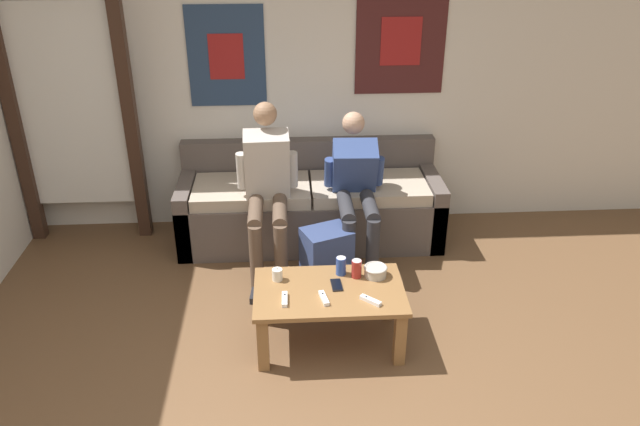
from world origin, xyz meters
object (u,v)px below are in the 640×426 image
object	(u,v)px
drink_can_blue	(341,266)
game_controller_near_left	(324,298)
person_seated_teen	(356,187)
pillar_candle	(277,275)
person_seated_adult	(267,185)
couch	(310,206)
ceramic_bowl	(375,271)
drink_can_red	(357,269)
game_controller_far_center	(371,300)
game_controller_near_right	(285,299)
cell_phone	(336,285)
backpack	(327,260)
coffee_table	(329,300)

from	to	relation	value
drink_can_blue	game_controller_near_left	xyz separation A→B (m)	(-0.13, -0.29, -0.05)
person_seated_teen	pillar_candle	xyz separation A→B (m)	(-0.61, -0.92, -0.19)
person_seated_adult	drink_can_blue	size ratio (longest dim) A/B	10.24
couch	person_seated_teen	xyz separation A→B (m)	(0.34, -0.37, 0.34)
ceramic_bowl	drink_can_red	world-z (taller)	drink_can_red
couch	game_controller_far_center	bearing A→B (deg)	-79.35
ceramic_bowl	drink_can_red	distance (m)	0.13
couch	game_controller_near_right	distance (m)	1.55
drink_can_red	game_controller_near_left	bearing A→B (deg)	-132.78
drink_can_red	game_controller_far_center	size ratio (longest dim) A/B	0.96
person_seated_adult	person_seated_teen	xyz separation A→B (m)	(0.68, 0.04, -0.05)
ceramic_bowl	drink_can_blue	world-z (taller)	drink_can_blue
person_seated_teen	cell_phone	bearing A→B (deg)	-103.03
drink_can_blue	game_controller_far_center	xyz separation A→B (m)	(0.15, -0.33, -0.05)
couch	person_seated_adult	size ratio (longest dim) A/B	1.70
ceramic_bowl	drink_can_blue	xyz separation A→B (m)	(-0.22, 0.04, 0.02)
drink_can_red	game_controller_far_center	distance (m)	0.30
drink_can_red	game_controller_near_right	bearing A→B (deg)	-152.56
backpack	game_controller_near_right	xyz separation A→B (m)	(-0.32, -0.76, 0.19)
couch	coffee_table	bearing A→B (deg)	-87.84
person_seated_teen	drink_can_red	distance (m)	0.93
game_controller_near_left	game_controller_far_center	size ratio (longest dim) A/B	1.15
couch	pillar_candle	distance (m)	1.33
pillar_candle	drink_can_blue	distance (m)	0.42
pillar_candle	game_controller_near_left	size ratio (longest dim) A/B	0.62
coffee_table	drink_can_red	xyz separation A→B (m)	(0.19, 0.14, 0.14)
drink_can_blue	person_seated_teen	bearing A→B (deg)	77.51
couch	game_controller_near_left	size ratio (longest dim) A/B	14.60
ceramic_bowl	pillar_candle	bearing A→B (deg)	-179.29
backpack	pillar_candle	size ratio (longest dim) A/B	5.12
person_seated_teen	game_controller_near_left	xyz separation A→B (m)	(-0.32, -1.16, -0.22)
game_controller_near_left	pillar_candle	bearing A→B (deg)	139.59
couch	pillar_candle	size ratio (longest dim) A/B	23.50
couch	cell_phone	distance (m)	1.39
couch	game_controller_near_right	size ratio (longest dim) A/B	14.94
game_controller_near_right	game_controller_far_center	size ratio (longest dim) A/B	1.12
person_seated_adult	game_controller_near_right	xyz separation A→B (m)	(0.11, -1.12, -0.27)
backpack	ceramic_bowl	distance (m)	0.62
ceramic_bowl	pillar_candle	world-z (taller)	pillar_candle
person_seated_adult	game_controller_far_center	distance (m)	1.35
ceramic_bowl	couch	bearing A→B (deg)	105.93
coffee_table	person_seated_adult	bearing A→B (deg)	111.29
drink_can_blue	game_controller_near_left	world-z (taller)	drink_can_blue
person_seated_teen	game_controller_far_center	size ratio (longest dim) A/B	8.84
couch	drink_can_red	distance (m)	1.32
person_seated_adult	person_seated_teen	world-z (taller)	person_seated_adult
ceramic_bowl	drink_can_blue	bearing A→B (deg)	170.38
person_seated_teen	ceramic_bowl	world-z (taller)	person_seated_teen
pillar_candle	cell_phone	bearing A→B (deg)	-13.74
game_controller_near_right	cell_phone	distance (m)	0.36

